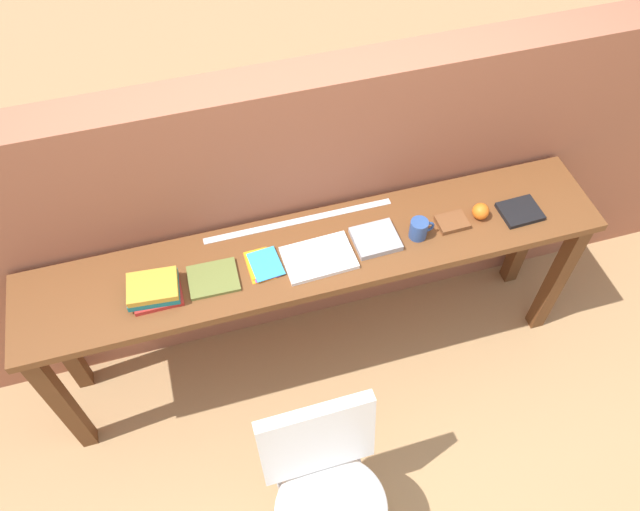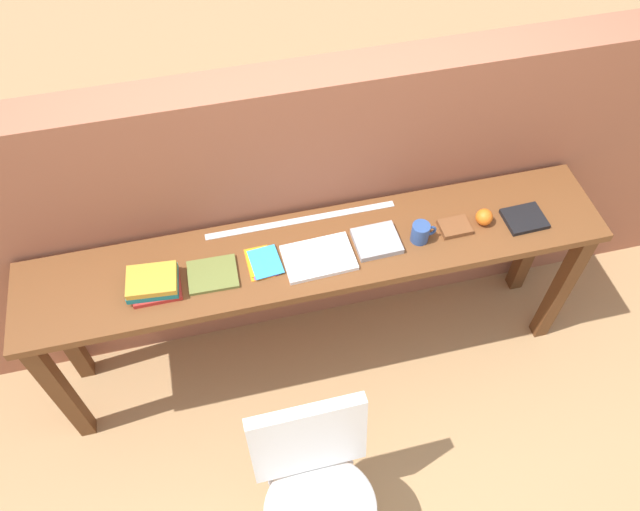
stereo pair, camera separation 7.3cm
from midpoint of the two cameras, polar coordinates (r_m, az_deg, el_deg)
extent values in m
plane|color=tan|center=(3.23, 1.72, -13.22)|extent=(40.00, 40.00, 0.00)
cube|color=#9E5B42|center=(2.92, -1.06, 4.24)|extent=(6.00, 0.20, 1.51)
cube|color=brown|center=(2.63, 0.54, 0.31)|extent=(2.50, 0.44, 0.04)
cube|color=#5B341A|center=(2.99, -21.95, -11.47)|extent=(0.07, 0.07, 0.84)
cube|color=#5B341A|center=(3.29, 21.79, -2.72)|extent=(0.07, 0.07, 0.84)
cube|color=#5B341A|center=(3.15, -21.92, -6.31)|extent=(0.07, 0.07, 0.84)
cube|color=#5B341A|center=(3.44, 19.48, 1.54)|extent=(0.07, 0.07, 0.84)
ellipsoid|color=white|center=(2.59, 0.91, -22.16)|extent=(0.44, 0.42, 0.08)
cube|color=white|center=(2.41, -0.18, -16.45)|extent=(0.44, 0.11, 0.40)
cylinder|color=#B2B2B7|center=(2.86, -3.44, -21.19)|extent=(0.02, 0.02, 0.41)
cylinder|color=#B2B2B7|center=(2.88, 3.40, -19.68)|extent=(0.02, 0.02, 0.41)
cube|color=red|center=(2.56, -13.93, -2.80)|extent=(0.19, 0.16, 0.02)
cube|color=#19757A|center=(2.55, -14.27, -2.48)|extent=(0.21, 0.17, 0.03)
cube|color=gold|center=(2.52, -14.35, -2.20)|extent=(0.21, 0.17, 0.03)
cube|color=olive|center=(2.56, -8.99, -1.74)|extent=(0.20, 0.17, 0.02)
cube|color=orange|center=(2.58, -4.76, -0.70)|extent=(0.11, 0.17, 0.00)
cube|color=purple|center=(2.57, -4.40, -0.81)|extent=(0.11, 0.14, 0.00)
cube|color=yellow|center=(2.57, -4.60, -0.51)|extent=(0.11, 0.14, 0.00)
cube|color=#3399D8|center=(2.57, -4.20, -0.60)|extent=(0.13, 0.16, 0.00)
cube|color=white|center=(2.57, 0.69, -0.22)|extent=(0.30, 0.21, 0.02)
cube|color=#9E9EA3|center=(2.64, 5.99, 1.31)|extent=(0.19, 0.17, 0.03)
cylinder|color=#2D4C8C|center=(2.65, 9.93, 2.06)|extent=(0.08, 0.08, 0.09)
torus|color=#2D4C8C|center=(2.66, 10.81, 2.22)|extent=(0.06, 0.01, 0.06)
cube|color=brown|center=(2.74, 12.97, 2.53)|extent=(0.13, 0.10, 0.02)
sphere|color=orange|center=(2.78, 15.51, 3.39)|extent=(0.07, 0.07, 0.07)
cube|color=black|center=(2.86, 18.88, 3.19)|extent=(0.18, 0.15, 0.02)
cube|color=silver|center=(2.71, -0.95, 3.24)|extent=(0.84, 0.03, 0.00)
camera|label=1|loc=(0.04, -89.19, 1.07)|focal=35.00mm
camera|label=2|loc=(0.04, 90.81, -1.07)|focal=35.00mm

